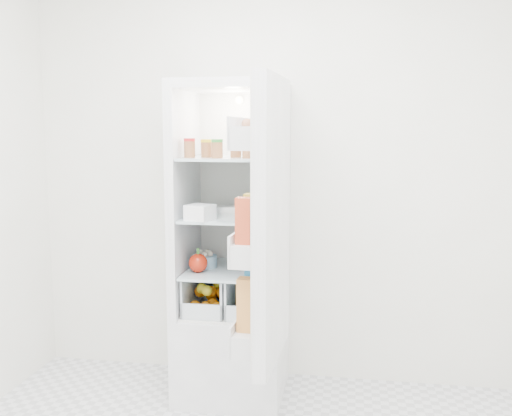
% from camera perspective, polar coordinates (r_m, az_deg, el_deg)
% --- Properties ---
extents(room_walls, '(3.02, 3.02, 2.61)m').
position_cam_1_polar(room_walls, '(1.99, -4.12, 9.41)').
color(room_walls, white).
rests_on(room_walls, ground).
extents(refrigerator, '(0.60, 0.60, 1.80)m').
position_cam_1_polar(refrigerator, '(3.36, -2.20, -7.20)').
color(refrigerator, silver).
rests_on(refrigerator, ground).
extents(shelf_low, '(0.49, 0.53, 0.01)m').
position_cam_1_polar(shelf_low, '(3.28, -2.43, -6.21)').
color(shelf_low, silver).
rests_on(shelf_low, refrigerator).
extents(shelf_mid, '(0.49, 0.53, 0.02)m').
position_cam_1_polar(shelf_mid, '(3.22, -2.47, -0.86)').
color(shelf_mid, silver).
rests_on(shelf_mid, refrigerator).
extents(shelf_top, '(0.49, 0.53, 0.02)m').
position_cam_1_polar(shelf_top, '(3.19, -2.50, 5.01)').
color(shelf_top, silver).
rests_on(shelf_top, refrigerator).
extents(crisper_left, '(0.23, 0.46, 0.22)m').
position_cam_1_polar(crisper_left, '(3.34, -4.49, -8.28)').
color(crisper_left, silver).
rests_on(crisper_left, refrigerator).
extents(crisper_right, '(0.23, 0.46, 0.22)m').
position_cam_1_polar(crisper_right, '(3.30, -0.31, -8.50)').
color(crisper_right, silver).
rests_on(crisper_right, refrigerator).
extents(condiment_jars, '(0.46, 0.34, 0.08)m').
position_cam_1_polar(condiment_jars, '(3.13, -2.91, 5.87)').
color(condiment_jars, '#B21919').
rests_on(condiment_jars, shelf_top).
extents(squeeze_bottle, '(0.05, 0.05, 0.19)m').
position_cam_1_polar(squeeze_bottle, '(3.14, -0.19, 6.81)').
color(squeeze_bottle, white).
rests_on(squeeze_bottle, shelf_top).
extents(tub_white, '(0.16, 0.16, 0.08)m').
position_cam_1_polar(tub_white, '(3.06, -5.62, -0.43)').
color(tub_white, white).
rests_on(tub_white, shelf_mid).
extents(tin_red, '(0.09, 0.09, 0.06)m').
position_cam_1_polar(tin_red, '(2.97, 0.32, -0.84)').
color(tin_red, red).
rests_on(tin_red, shelf_mid).
extents(foil_tray, '(0.17, 0.14, 0.04)m').
position_cam_1_polar(foil_tray, '(3.33, -2.68, -0.13)').
color(foil_tray, white).
rests_on(foil_tray, shelf_mid).
extents(tub_green, '(0.15, 0.17, 0.08)m').
position_cam_1_polar(tub_green, '(3.25, -0.87, 0.09)').
color(tub_green, '#479C52').
rests_on(tub_green, shelf_mid).
extents(red_cabbage, '(0.18, 0.18, 0.18)m').
position_cam_1_polar(red_cabbage, '(3.21, 0.19, -4.73)').
color(red_cabbage, '#4F1E58').
rests_on(red_cabbage, shelf_low).
extents(bell_pepper, '(0.11, 0.11, 0.11)m').
position_cam_1_polar(bell_pepper, '(3.21, -5.81, -5.49)').
color(bell_pepper, red).
rests_on(bell_pepper, shelf_low).
extents(mushroom_bowl, '(0.18, 0.18, 0.07)m').
position_cam_1_polar(mushroom_bowl, '(3.32, -5.19, -5.33)').
color(mushroom_bowl, '#89B3CD').
rests_on(mushroom_bowl, shelf_low).
extents(citrus_pile, '(0.20, 0.31, 0.16)m').
position_cam_1_polar(citrus_pile, '(3.33, -4.55, -8.87)').
color(citrus_pile, orange).
rests_on(citrus_pile, refrigerator).
extents(veg_pile, '(0.16, 0.30, 0.10)m').
position_cam_1_polar(veg_pile, '(3.31, -0.23, -9.30)').
color(veg_pile, '#1D4818').
rests_on(veg_pile, refrigerator).
extents(fridge_door, '(0.20, 0.60, 1.30)m').
position_cam_1_polar(fridge_door, '(2.61, 1.04, -1.96)').
color(fridge_door, silver).
rests_on(fridge_door, refrigerator).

